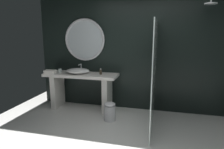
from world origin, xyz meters
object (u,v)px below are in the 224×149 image
tumbler_cup (60,71)px  soap_dispenser (101,72)px  folded_hand_towel (50,72)px  vessel_sink (78,71)px  rain_shower_head (211,2)px  round_wall_mirror (85,40)px  waste_bin (110,111)px

tumbler_cup → soap_dispenser: soap_dispenser is taller
folded_hand_towel → soap_dispenser: bearing=9.8°
vessel_sink → soap_dispenser: vessel_sink is taller
vessel_sink → rain_shower_head: 2.97m
tumbler_cup → round_wall_mirror: round_wall_mirror is taller
soap_dispenser → folded_hand_towel: 1.15m
round_wall_mirror → folded_hand_towel: bearing=-146.6°
round_wall_mirror → waste_bin: bearing=-42.7°
round_wall_mirror → rain_shower_head: size_ratio=3.58×
tumbler_cup → vessel_sink: bearing=5.4°
soap_dispenser → rain_shower_head: 2.50m
tumbler_cup → rain_shower_head: 3.35m
folded_hand_towel → tumbler_cup: bearing=42.9°
tumbler_cup → folded_hand_towel: bearing=-137.1°
waste_bin → rain_shower_head: bearing=11.2°
vessel_sink → folded_hand_towel: bearing=-161.9°
soap_dispenser → round_wall_mirror: size_ratio=0.14×
tumbler_cup → soap_dispenser: 0.97m
soap_dispenser → round_wall_mirror: round_wall_mirror is taller
tumbler_cup → rain_shower_head: rain_shower_head is taller
waste_bin → soap_dispenser: bearing=124.5°
vessel_sink → folded_hand_towel: 0.62m
rain_shower_head → soap_dispenser: bearing=176.0°
round_wall_mirror → waste_bin: 1.76m
waste_bin → folded_hand_towel: size_ratio=1.59×
round_wall_mirror → waste_bin: round_wall_mirror is taller
round_wall_mirror → vessel_sink: bearing=-108.8°
round_wall_mirror → waste_bin: size_ratio=2.58×
vessel_sink → round_wall_mirror: (0.09, 0.25, 0.69)m
waste_bin → vessel_sink: bearing=151.2°
vessel_sink → waste_bin: vessel_sink is taller
folded_hand_towel → vessel_sink: bearing=18.1°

